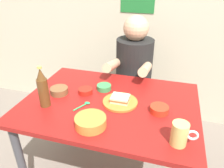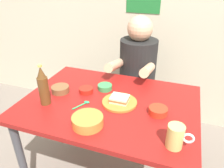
% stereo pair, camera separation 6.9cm
% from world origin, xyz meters
% --- Properties ---
extents(dining_table, '(1.10, 0.80, 0.74)m').
position_xyz_m(dining_table, '(0.00, 0.00, 0.65)').
color(dining_table, maroon).
rests_on(dining_table, ground).
extents(stool, '(0.34, 0.34, 0.45)m').
position_xyz_m(stool, '(0.04, 0.63, 0.35)').
color(stool, '#4C4C51').
rests_on(stool, ground).
extents(person_seated, '(0.33, 0.56, 0.72)m').
position_xyz_m(person_seated, '(0.04, 0.62, 0.77)').
color(person_seated, black).
rests_on(person_seated, stool).
extents(plate_orange, '(0.22, 0.22, 0.01)m').
position_xyz_m(plate_orange, '(0.07, -0.00, 0.75)').
color(plate_orange, orange).
rests_on(plate_orange, dining_table).
extents(sandwich, '(0.11, 0.09, 0.04)m').
position_xyz_m(sandwich, '(0.07, -0.00, 0.77)').
color(sandwich, beige).
rests_on(sandwich, plate_orange).
extents(beer_mug, '(0.13, 0.08, 0.12)m').
position_xyz_m(beer_mug, '(0.43, -0.27, 0.80)').
color(beer_mug, '#D1BC66').
rests_on(beer_mug, dining_table).
extents(beer_bottle, '(0.06, 0.06, 0.26)m').
position_xyz_m(beer_bottle, '(-0.37, -0.15, 0.86)').
color(beer_bottle, '#593819').
rests_on(beer_bottle, dining_table).
extents(sauce_bowl_chili, '(0.11, 0.11, 0.04)m').
position_xyz_m(sauce_bowl_chili, '(0.31, -0.03, 0.76)').
color(sauce_bowl_chili, red).
rests_on(sauce_bowl_chili, dining_table).
extents(soup_bowl_orange, '(0.17, 0.17, 0.05)m').
position_xyz_m(soup_bowl_orange, '(-0.03, -0.26, 0.77)').
color(soup_bowl_orange, orange).
rests_on(soup_bowl_orange, dining_table).
extents(condiment_bowl_brown, '(0.12, 0.12, 0.04)m').
position_xyz_m(condiment_bowl_brown, '(-0.36, -0.00, 0.76)').
color(condiment_bowl_brown, brown).
rests_on(condiment_bowl_brown, dining_table).
extents(dip_bowl_green, '(0.10, 0.10, 0.03)m').
position_xyz_m(dip_bowl_green, '(-0.08, 0.14, 0.76)').
color(dip_bowl_green, '#388C4C').
rests_on(dip_bowl_green, dining_table).
extents(sambal_bowl_red, '(0.10, 0.10, 0.03)m').
position_xyz_m(sambal_bowl_red, '(-0.19, 0.05, 0.76)').
color(sambal_bowl_red, '#B21E14').
rests_on(sambal_bowl_red, dining_table).
extents(spoon, '(0.07, 0.11, 0.01)m').
position_xyz_m(spoon, '(-0.14, -0.09, 0.75)').
color(spoon, '#26A559').
rests_on(spoon, dining_table).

